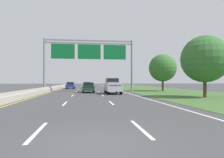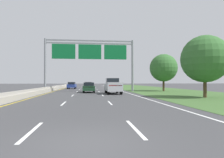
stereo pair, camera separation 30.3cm
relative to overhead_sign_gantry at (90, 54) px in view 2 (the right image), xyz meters
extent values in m
plane|color=#3D3D3F|center=(-0.30, 6.53, -6.32)|extent=(220.00, 220.00, 0.00)
cube|color=white|center=(-2.15, -26.97, -6.32)|extent=(0.14, 3.00, 0.01)
cube|color=white|center=(-2.15, -17.97, -6.32)|extent=(0.14, 3.00, 0.01)
cube|color=white|center=(-2.15, -8.97, -6.32)|extent=(0.14, 3.00, 0.01)
cube|color=white|center=(-2.15, 0.03, -6.32)|extent=(0.14, 3.00, 0.01)
cube|color=white|center=(-2.15, 9.03, -6.32)|extent=(0.14, 3.00, 0.01)
cube|color=white|center=(-2.15, 18.03, -6.32)|extent=(0.14, 3.00, 0.01)
cube|color=white|center=(-2.15, 27.03, -6.32)|extent=(0.14, 3.00, 0.01)
cube|color=white|center=(-2.15, 36.03, -6.32)|extent=(0.14, 3.00, 0.01)
cube|color=white|center=(-2.15, 45.03, -6.32)|extent=(0.14, 3.00, 0.01)
cube|color=white|center=(-2.15, 54.03, -6.32)|extent=(0.14, 3.00, 0.01)
cube|color=white|center=(1.55, -26.97, -6.32)|extent=(0.14, 3.00, 0.01)
cube|color=white|center=(1.55, -17.97, -6.32)|extent=(0.14, 3.00, 0.01)
cube|color=white|center=(1.55, -8.97, -6.32)|extent=(0.14, 3.00, 0.01)
cube|color=white|center=(1.55, 0.03, -6.32)|extent=(0.14, 3.00, 0.01)
cube|color=white|center=(1.55, 9.03, -6.32)|extent=(0.14, 3.00, 0.01)
cube|color=white|center=(1.55, 18.03, -6.32)|extent=(0.14, 3.00, 0.01)
cube|color=white|center=(1.55, 27.03, -6.32)|extent=(0.14, 3.00, 0.01)
cube|color=white|center=(1.55, 36.03, -6.32)|extent=(0.14, 3.00, 0.01)
cube|color=white|center=(1.55, 45.03, -6.32)|extent=(0.14, 3.00, 0.01)
cube|color=white|center=(1.55, 54.03, -6.32)|extent=(0.14, 3.00, 0.01)
cube|color=white|center=(5.60, 6.53, -6.32)|extent=(0.16, 106.00, 0.01)
cube|color=gold|center=(-6.20, 6.53, -6.32)|extent=(0.16, 106.00, 0.01)
cube|color=#3D602D|center=(13.65, 6.53, -6.31)|extent=(14.00, 110.00, 0.02)
cube|color=#A8A399|center=(-6.90, 6.53, -6.05)|extent=(0.60, 110.00, 0.55)
cube|color=#A8A399|center=(-6.90, 6.53, -5.62)|extent=(0.25, 110.00, 0.30)
cylinder|color=gray|center=(-7.35, 0.09, -1.89)|extent=(0.36, 0.36, 8.86)
cylinder|color=gray|center=(7.35, 0.09, -1.89)|extent=(0.36, 0.36, 8.86)
cube|color=gray|center=(0.00, 0.09, 2.32)|extent=(14.70, 0.24, 0.20)
cube|color=gray|center=(0.00, 0.09, 1.87)|extent=(14.70, 0.24, 0.20)
cube|color=#0C602D|center=(-4.33, -0.09, 0.41)|extent=(3.83, 0.12, 2.47)
cube|color=#0C602D|center=(0.00, -0.09, 0.41)|extent=(3.83, 0.12, 2.47)
cube|color=#0C602D|center=(4.33, -0.09, 0.41)|extent=(3.83, 0.12, 2.47)
cube|color=#B2B5BA|center=(3.21, -6.03, -5.40)|extent=(2.01, 5.40, 1.00)
cube|color=black|center=(3.21, -5.18, -4.51)|extent=(1.72, 1.90, 0.78)
cube|color=#B21414|center=(3.22, -8.69, -5.10)|extent=(1.68, 0.08, 0.12)
cube|color=#B2B5BA|center=(3.22, -7.76, -4.80)|extent=(2.00, 1.95, 0.20)
cylinder|color=black|center=(2.36, -4.20, -5.90)|extent=(0.30, 0.84, 0.84)
cylinder|color=black|center=(4.06, -4.20, -5.90)|extent=(0.30, 0.84, 0.84)
cylinder|color=black|center=(2.37, -7.87, -5.90)|extent=(0.30, 0.84, 0.84)
cylinder|color=black|center=(4.07, -7.87, -5.90)|extent=(0.30, 0.84, 0.84)
cube|color=#193D23|center=(-0.17, -2.36, -5.63)|extent=(1.84, 4.41, 0.72)
cube|color=black|center=(-0.17, -2.41, -5.01)|extent=(1.57, 2.31, 0.52)
cube|color=#B21414|center=(-0.17, -4.52, -5.41)|extent=(1.53, 0.09, 0.12)
cylinder|color=black|center=(-0.96, -0.86, -5.99)|extent=(0.22, 0.66, 0.66)
cylinder|color=black|center=(0.64, -0.87, -5.99)|extent=(0.22, 0.66, 0.66)
cylinder|color=black|center=(-0.97, -3.85, -5.99)|extent=(0.22, 0.66, 0.66)
cylinder|color=black|center=(0.63, -3.86, -5.99)|extent=(0.22, 0.66, 0.66)
cube|color=navy|center=(-4.13, 13.59, -5.63)|extent=(1.95, 4.45, 0.72)
cube|color=black|center=(-4.13, 13.54, -5.01)|extent=(1.63, 2.34, 0.52)
cube|color=#B21414|center=(-4.19, 11.43, -5.41)|extent=(1.53, 0.12, 0.12)
cylinder|color=black|center=(-4.88, 15.11, -5.99)|extent=(0.24, 0.67, 0.66)
cylinder|color=black|center=(-3.28, 15.06, -5.99)|extent=(0.24, 0.67, 0.66)
cylinder|color=black|center=(-4.97, 12.12, -5.99)|extent=(0.24, 0.67, 0.66)
cylinder|color=black|center=(-3.37, 12.07, -5.99)|extent=(0.24, 0.67, 0.66)
cube|color=silver|center=(-0.28, 18.44, -5.63)|extent=(1.83, 4.40, 0.72)
cube|color=black|center=(-0.28, 18.39, -5.01)|extent=(1.57, 2.30, 0.52)
cube|color=#B21414|center=(-0.28, 16.28, -5.41)|extent=(1.53, 0.08, 0.12)
cylinder|color=black|center=(-1.08, 19.94, -5.99)|extent=(0.22, 0.66, 0.66)
cylinder|color=black|center=(0.52, 19.94, -5.99)|extent=(0.22, 0.66, 0.66)
cylinder|color=black|center=(-1.08, 16.95, -5.99)|extent=(0.22, 0.66, 0.66)
cylinder|color=black|center=(0.52, 16.94, -5.99)|extent=(0.22, 0.66, 0.66)
cylinder|color=#4C3823|center=(12.20, -13.96, -5.25)|extent=(0.36, 0.36, 2.13)
sphere|color=#33662D|center=(12.20, -13.96, -2.16)|extent=(5.06, 5.06, 5.06)
cylinder|color=#4C3823|center=(13.04, 0.34, -5.23)|extent=(0.36, 0.36, 2.19)
sphere|color=#33662D|center=(13.04, 0.34, -2.18)|extent=(4.89, 4.89, 4.89)
camera|label=1|loc=(-0.45, -34.35, -4.55)|focal=32.52mm
camera|label=2|loc=(-0.15, -34.38, -4.55)|focal=32.52mm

